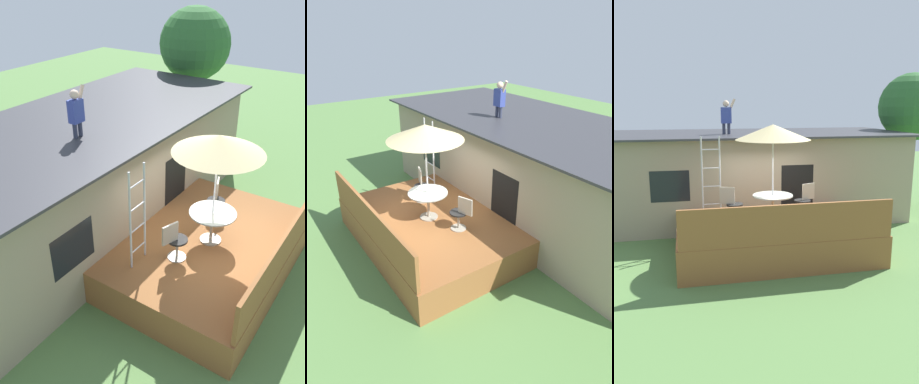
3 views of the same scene
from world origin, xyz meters
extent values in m
plane|color=#567F42|center=(0.00, 0.00, 0.00)|extent=(40.00, 40.00, 0.00)
cube|color=gray|center=(0.00, 3.60, 1.42)|extent=(10.00, 4.00, 2.84)
cube|color=#38383D|center=(0.00, 3.60, 2.87)|extent=(10.50, 4.50, 0.06)
cube|color=black|center=(-2.64, 1.61, 1.55)|extent=(1.10, 0.03, 0.90)
cube|color=black|center=(1.11, 1.61, 1.05)|extent=(1.00, 0.03, 2.00)
cube|color=brown|center=(0.00, 0.00, 0.40)|extent=(4.95, 3.40, 0.80)
cube|color=brown|center=(0.00, -1.65, 1.25)|extent=(4.85, 0.08, 0.90)
cylinder|color=#A59E8C|center=(-0.02, -0.03, 0.82)|extent=(0.48, 0.48, 0.03)
cylinder|color=#A59E8C|center=(-0.02, -0.03, 1.17)|extent=(0.07, 0.07, 0.71)
cylinder|color=#999E93|center=(-0.02, -0.03, 1.53)|extent=(1.04, 1.04, 0.03)
cylinder|color=silver|center=(-0.02, -0.03, 2.00)|extent=(0.04, 0.04, 2.40)
cone|color=beige|center=(-0.02, -0.03, 3.15)|extent=(1.90, 1.90, 0.38)
cylinder|color=silver|center=(-1.76, 0.90, 1.90)|extent=(0.04, 0.04, 2.20)
cylinder|color=silver|center=(-1.28, 0.90, 1.90)|extent=(0.04, 0.04, 2.20)
cylinder|color=silver|center=(-1.52, 0.90, 1.15)|extent=(0.48, 0.03, 0.03)
cylinder|color=silver|center=(-1.52, 0.90, 1.65)|extent=(0.48, 0.03, 0.03)
cylinder|color=silver|center=(-1.52, 0.90, 2.15)|extent=(0.48, 0.03, 0.03)
cylinder|color=silver|center=(-1.52, 0.90, 2.65)|extent=(0.48, 0.03, 0.03)
cylinder|color=#33384C|center=(-0.94, 2.97, 3.07)|extent=(0.10, 0.10, 0.34)
cylinder|color=#33384C|center=(-0.78, 2.97, 3.07)|extent=(0.10, 0.10, 0.34)
cube|color=#384799|center=(-0.86, 2.97, 3.49)|extent=(0.32, 0.20, 0.50)
sphere|color=beige|center=(-0.86, 2.97, 3.85)|extent=(0.20, 0.20, 0.20)
cylinder|color=beige|center=(-0.68, 2.97, 3.79)|extent=(0.26, 0.08, 0.44)
cylinder|color=#A59E8C|center=(-0.97, 0.29, 0.81)|extent=(0.40, 0.40, 0.02)
cylinder|color=#A59E8C|center=(-0.97, 0.29, 1.03)|extent=(0.06, 0.06, 0.44)
cylinder|color=black|center=(-0.97, 0.29, 1.26)|extent=(0.44, 0.44, 0.04)
cube|color=#A59E8C|center=(-1.16, 0.36, 1.50)|extent=(0.39, 0.17, 0.44)
cylinder|color=#A59E8C|center=(0.88, 0.32, 0.81)|extent=(0.40, 0.40, 0.02)
cylinder|color=#A59E8C|center=(0.88, 0.32, 1.03)|extent=(0.06, 0.06, 0.44)
cylinder|color=black|center=(0.88, 0.32, 1.26)|extent=(0.44, 0.44, 0.04)
cube|color=#A59E8C|center=(1.07, 0.39, 1.50)|extent=(0.39, 0.18, 0.44)
cylinder|color=brown|center=(6.29, 4.00, 1.62)|extent=(0.32, 0.32, 3.24)
sphere|color=#2D662D|center=(6.29, 4.00, 3.74)|extent=(2.52, 2.52, 2.52)
camera|label=1|loc=(-6.81, -3.03, 6.29)|focal=37.49mm
camera|label=2|loc=(7.06, -3.87, 5.55)|focal=32.34mm
camera|label=3|loc=(-2.20, -9.55, 3.80)|focal=36.49mm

